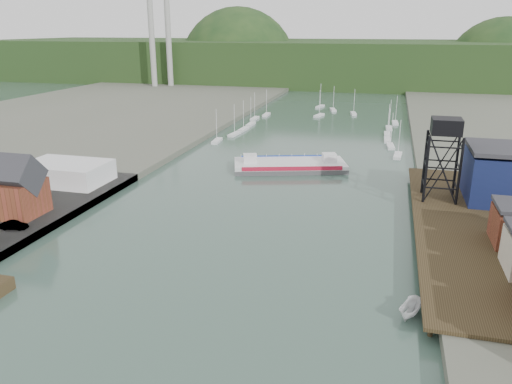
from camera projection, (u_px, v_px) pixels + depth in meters
The scene contains 11 objects.
ground at pixel (143, 355), 55.28m from camera, with size 600.00×600.00×0.00m, color #283E36.
east_pier at pixel (455, 224), 86.88m from camera, with size 14.00×70.00×2.45m.
harbor_building at pixel (8, 191), 91.16m from camera, with size 12.20×8.20×8.90m.
white_shed at pixel (66, 172), 110.70m from camera, with size 18.00×12.00×4.50m, color silver.
lift_tower at pixel (446, 131), 94.97m from camera, with size 6.50×6.50×16.00m.
marina_sailboats at pixel (320, 125), 182.13m from camera, with size 57.71×92.65×0.90m.
smokestacks at pixel (160, 35), 285.03m from camera, with size 11.20×8.20×60.00m.
distant_hills at pixel (349, 66), 329.35m from camera, with size 500.00×120.00×80.00m.
chain_ferry at pixel (290, 165), 126.82m from camera, with size 30.07×19.10×4.03m.
motorboat at pixel (410, 310), 62.11m from camera, with size 2.02×5.36×2.07m, color silver.
car_west_b at pixel (14, 225), 85.17m from camera, with size 1.56×4.48×1.48m, color #999999.
Camera 1 is at (24.21, -41.96, 34.54)m, focal length 35.00 mm.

